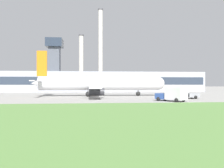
# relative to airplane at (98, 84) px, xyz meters

# --- Properties ---
(ground_plane) EXTENTS (400.00, 400.00, 0.00)m
(ground_plane) POSITION_rel_airplane_xyz_m (0.20, -2.53, -3.03)
(ground_plane) COLOR #999691
(grass_strip) EXTENTS (240.00, 37.00, 0.06)m
(grass_strip) POSITION_rel_airplane_xyz_m (0.20, -39.03, -3.00)
(grass_strip) COLOR #5B8942
(grass_strip) RESTS_ON ground_plane
(terminal_building) EXTENTS (82.44, 13.93, 20.34)m
(terminal_building) POSITION_rel_airplane_xyz_m (-0.51, 32.12, 1.09)
(terminal_building) COLOR #9EA3AD
(terminal_building) RESTS_ON ground_plane
(smokestack_left) EXTENTS (2.74, 2.74, 29.92)m
(smokestack_left) POSITION_rel_airplane_xyz_m (-6.88, 66.38, 12.05)
(smokestack_left) COLOR beige
(smokestack_left) RESTS_ON ground_plane
(smokestack_right) EXTENTS (2.74, 2.74, 44.02)m
(smokestack_right) POSITION_rel_airplane_xyz_m (3.60, 65.54, 19.10)
(smokestack_right) COLOR beige
(smokestack_right) RESTS_ON ground_plane
(airplane) EXTENTS (32.66, 30.63, 10.90)m
(airplane) POSITION_rel_airplane_xyz_m (0.00, 0.00, 0.00)
(airplane) COLOR silver
(airplane) RESTS_ON ground_plane
(pushback_tug) EXTENTS (4.06, 2.65, 1.99)m
(pushback_tug) POSITION_rel_airplane_xyz_m (19.74, 1.75, -2.12)
(pushback_tug) COLOR yellow
(pushback_tug) RESTS_ON ground_plane
(baggage_truck) EXTENTS (4.64, 5.47, 2.40)m
(baggage_truck) POSITION_rel_airplane_xyz_m (12.03, -17.68, -1.85)
(baggage_truck) COLOR #2D4C93
(baggage_truck) RESTS_ON ground_plane
(fuel_truck) EXTENTS (6.21, 3.13, 2.01)m
(fuel_truck) POSITION_rel_airplane_xyz_m (16.15, -11.26, -2.01)
(fuel_truck) COLOR gray
(fuel_truck) RESTS_ON ground_plane
(ground_crew_person) EXTENTS (0.41, 0.41, 1.80)m
(ground_crew_person) POSITION_rel_airplane_xyz_m (15.57, -4.96, -2.11)
(ground_crew_person) COLOR #23283D
(ground_crew_person) RESTS_ON ground_plane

